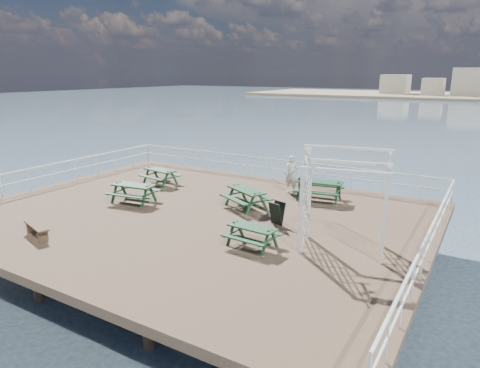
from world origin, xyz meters
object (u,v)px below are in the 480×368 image
Objects in this scene: picnic_table_c at (319,186)px; picnic_table_b at (246,194)px; picnic_table_a at (160,173)px; picnic_table_d at (133,189)px; person at (291,175)px; trellis_arbor at (344,205)px; picnic_table_e at (252,232)px; flat_bench_near at (37,228)px.

picnic_table_b is at bearing -138.16° from picnic_table_c.
picnic_table_a is 0.89× the size of picnic_table_c.
picnic_table_d is 1.16× the size of person.
trellis_arbor reaches higher than picnic_table_b.
picnic_table_e is 0.96× the size of person.
picnic_table_a is at bearing 115.23° from flat_bench_near.
picnic_table_c is 1.63m from person.
picnic_table_e is at bearing -78.88° from person.
person is at bearing 157.19° from picnic_table_c.
person is at bearing 25.74° from picnic_table_a.
trellis_arbor is (9.49, -0.30, 0.90)m from picnic_table_d.
picnic_table_a is at bearing 102.94° from picnic_table_d.
picnic_table_e is (0.04, -6.15, -0.12)m from picnic_table_c.
picnic_table_d is 9.53m from trellis_arbor.
picnic_table_c is (7.99, 1.51, 0.08)m from picnic_table_a.
person reaches higher than picnic_table_a.
picnic_table_e is at bearing -30.40° from picnic_table_b.
picnic_table_a is at bearing -164.85° from picnic_table_b.
picnic_table_c is 8.22m from picnic_table_d.
picnic_table_d is (-6.84, -4.55, -0.04)m from picnic_table_c.
picnic_table_a is at bearing 151.03° from trellis_arbor.
picnic_table_e is at bearing -98.19° from picnic_table_c.
picnic_table_c reaches higher than picnic_table_e.
picnic_table_e is (2.26, -3.47, -0.08)m from picnic_table_b.
person reaches higher than flat_bench_near.
picnic_table_a reaches higher than flat_bench_near.
trellis_arbor is (2.60, 1.30, 0.98)m from picnic_table_e.
picnic_table_d is at bearing 107.14° from flat_bench_near.
picnic_table_a is 6.72m from person.
trellis_arbor reaches higher than picnic_table_a.
picnic_table_b is (5.78, -1.17, 0.04)m from picnic_table_a.
picnic_table_d is at bearing -154.99° from picnic_table_c.
picnic_table_a is 8.14m from picnic_table_c.
picnic_table_a is at bearing -177.93° from picnic_table_c.
person is (6.44, 1.90, 0.34)m from picnic_table_a.
flat_bench_near is 11.01m from person.
picnic_table_d reaches higher than picnic_table_a.
flat_bench_near is at bearing -71.81° from picnic_table_a.
person reaches higher than picnic_table_d.
picnic_table_c reaches higher than picnic_table_a.
picnic_table_a is 5.90m from picnic_table_b.
picnic_table_b is 3.47m from picnic_table_c.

